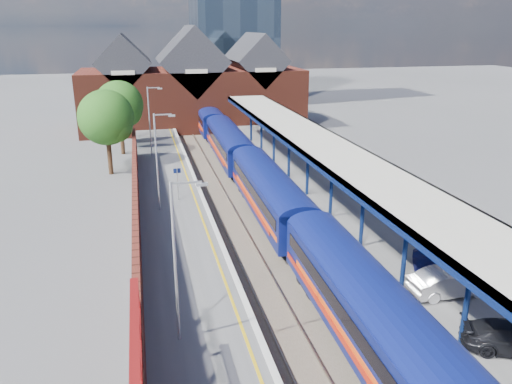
% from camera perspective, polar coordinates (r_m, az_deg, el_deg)
% --- Properties ---
extents(ground, '(240.00, 240.00, 0.00)m').
position_cam_1_polar(ground, '(45.18, -3.11, 0.86)').
color(ground, '#5B5B5E').
rests_on(ground, ground).
extents(ballast_bed, '(6.00, 76.00, 0.06)m').
position_cam_1_polar(ballast_bed, '(35.95, -0.25, -3.79)').
color(ballast_bed, '#473D33').
rests_on(ballast_bed, ground).
extents(rails, '(4.51, 76.00, 0.14)m').
position_cam_1_polar(rails, '(35.91, -0.25, -3.65)').
color(rails, slate).
rests_on(rails, ground).
extents(left_platform, '(5.00, 76.00, 1.00)m').
position_cam_1_polar(left_platform, '(35.03, -9.06, -3.81)').
color(left_platform, '#565659').
rests_on(left_platform, ground).
extents(right_platform, '(6.00, 76.00, 1.00)m').
position_cam_1_polar(right_platform, '(37.49, 8.73, -2.28)').
color(right_platform, '#565659').
rests_on(right_platform, ground).
extents(coping_left, '(0.30, 76.00, 0.05)m').
position_cam_1_polar(coping_left, '(35.05, -5.28, -2.71)').
color(coping_left, silver).
rests_on(coping_left, left_platform).
extents(coping_right, '(0.30, 76.00, 0.05)m').
position_cam_1_polar(coping_right, '(36.37, 4.59, -1.89)').
color(coping_right, silver).
rests_on(coping_right, right_platform).
extents(yellow_line, '(0.14, 76.00, 0.01)m').
position_cam_1_polar(yellow_line, '(34.99, -6.25, -2.82)').
color(yellow_line, yellow).
rests_on(yellow_line, left_platform).
extents(train, '(3.12, 65.95, 3.45)m').
position_cam_1_polar(train, '(44.36, -1.13, 3.41)').
color(train, navy).
rests_on(train, ground).
extents(canopy, '(4.50, 52.00, 4.48)m').
position_cam_1_polar(canopy, '(37.68, 7.25, 5.45)').
color(canopy, '#0E1F51').
rests_on(canopy, right_platform).
extents(lamp_post_b, '(1.48, 0.18, 7.00)m').
position_cam_1_polar(lamp_post_b, '(20.37, -8.91, -6.88)').
color(lamp_post_b, '#A5A8AA').
rests_on(lamp_post_b, left_platform).
extents(lamp_post_c, '(1.48, 0.18, 7.00)m').
position_cam_1_polar(lamp_post_c, '(35.50, -11.08, 4.02)').
color(lamp_post_c, '#A5A8AA').
rests_on(lamp_post_c, left_platform).
extents(lamp_post_d, '(1.48, 0.18, 7.00)m').
position_cam_1_polar(lamp_post_d, '(51.17, -11.95, 8.33)').
color(lamp_post_d, '#A5A8AA').
rests_on(lamp_post_d, left_platform).
extents(platform_sign, '(0.55, 0.08, 2.50)m').
position_cam_1_polar(platform_sign, '(38.11, -8.97, 1.53)').
color(platform_sign, '#A5A8AA').
rests_on(platform_sign, left_platform).
extents(brick_wall, '(0.35, 50.00, 3.86)m').
position_cam_1_polar(brick_wall, '(28.27, -13.47, -5.39)').
color(brick_wall, '#5D2418').
rests_on(brick_wall, left_platform).
extents(station_building, '(30.00, 12.12, 13.78)m').
position_cam_1_polar(station_building, '(71.29, -7.31, 11.71)').
color(station_building, '#5D2418').
rests_on(station_building, ground).
extents(tree_near, '(5.20, 5.20, 8.10)m').
position_cam_1_polar(tree_near, '(49.11, -16.58, 7.99)').
color(tree_near, '#382314').
rests_on(tree_near, ground).
extents(tree_far, '(5.20, 5.20, 8.10)m').
position_cam_1_polar(tree_far, '(56.96, -15.21, 9.46)').
color(tree_far, '#382314').
rests_on(tree_far, ground).
extents(parked_car_silver, '(4.13, 1.48, 1.36)m').
position_cam_1_polar(parked_car_silver, '(26.64, 21.26, -9.58)').
color(parked_car_silver, silver).
rests_on(parked_car_silver, right_platform).
extents(parked_car_blue, '(5.16, 4.06, 1.30)m').
position_cam_1_polar(parked_car_blue, '(28.86, 22.14, -7.54)').
color(parked_car_blue, navy).
rests_on(parked_car_blue, right_platform).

